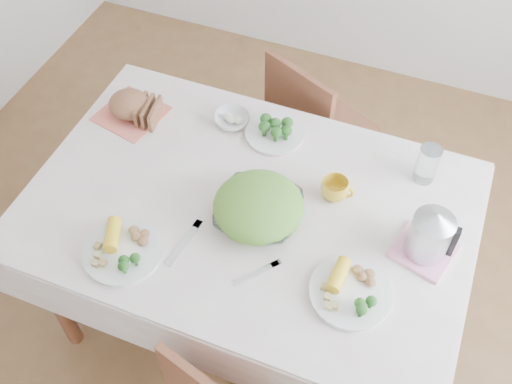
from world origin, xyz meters
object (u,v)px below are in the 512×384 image
at_px(dining_table, 249,265).
at_px(dinner_plate_right, 350,293).
at_px(yellow_mug, 335,189).
at_px(chair_far, 322,120).
at_px(dinner_plate_left, 123,252).
at_px(salad_bowl, 259,212).
at_px(electric_kettle, 432,230).

bearing_deg(dining_table, dinner_plate_right, -26.21).
bearing_deg(dining_table, yellow_mug, 29.33).
bearing_deg(yellow_mug, chair_far, 109.03).
xyz_separation_m(dinner_plate_left, yellow_mug, (0.55, 0.47, 0.03)).
bearing_deg(salad_bowl, electric_kettle, 7.65).
distance_m(salad_bowl, dinner_plate_left, 0.45).
bearing_deg(dinner_plate_right, electric_kettle, 53.58).
distance_m(dining_table, dinner_plate_right, 0.61).
bearing_deg(dinner_plate_right, salad_bowl, 155.40).
bearing_deg(dining_table, dinner_plate_left, -132.15).
bearing_deg(dinner_plate_left, dining_table, 47.85).
bearing_deg(salad_bowl, dining_table, 143.74).
distance_m(yellow_mug, electric_kettle, 0.36).
height_order(salad_bowl, dinner_plate_right, salad_bowl).
bearing_deg(yellow_mug, salad_bowl, -138.38).
xyz_separation_m(yellow_mug, electric_kettle, (0.33, -0.11, 0.08)).
bearing_deg(dining_table, salad_bowl, -36.26).
distance_m(dining_table, salad_bowl, 0.43).
xyz_separation_m(chair_far, dinner_plate_left, (-0.33, -1.11, 0.31)).
bearing_deg(electric_kettle, dinner_plate_right, -102.33).
bearing_deg(salad_bowl, dinner_plate_left, -140.28).
xyz_separation_m(salad_bowl, dinner_plate_left, (-0.35, -0.29, -0.02)).
height_order(salad_bowl, electric_kettle, electric_kettle).
distance_m(dining_table, dinner_plate_left, 0.59).
bearing_deg(salad_bowl, yellow_mug, 41.62).
height_order(salad_bowl, yellow_mug, yellow_mug).
bearing_deg(chair_far, dinner_plate_left, 97.94).
height_order(dining_table, chair_far, chair_far).
relative_size(dinner_plate_right, electric_kettle, 1.37).
xyz_separation_m(dinner_plate_right, yellow_mug, (-0.16, 0.35, 0.03)).
distance_m(salad_bowl, yellow_mug, 0.28).
height_order(dining_table, dinner_plate_left, dinner_plate_left).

